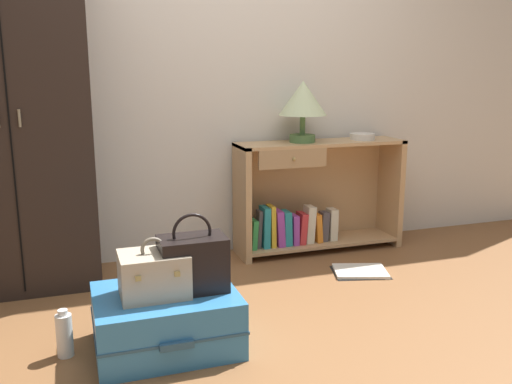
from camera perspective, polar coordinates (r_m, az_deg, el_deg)
ground_plane at (r=2.59m, az=4.12°, el=-15.78°), size 9.00×9.00×0.00m
back_wall at (r=3.71m, az=-4.84°, el=13.60°), size 6.40×0.10×2.60m
wardrobe at (r=3.32m, az=-23.66°, el=7.25°), size 0.81×0.47×1.96m
bookshelf at (r=3.82m, az=5.65°, el=-0.81°), size 1.15×0.32×0.75m
table_lamp at (r=3.68m, az=4.83°, el=9.30°), size 0.31×0.31×0.40m
bowl at (r=3.89m, az=10.85°, el=5.60°), size 0.17×0.17×0.04m
suitcase_large at (r=2.58m, az=-9.18°, el=-12.80°), size 0.63×0.51×0.26m
train_case at (r=2.47m, az=-10.42°, el=-8.24°), size 0.29×0.24×0.26m
handbag at (r=2.49m, az=-6.49°, el=-7.21°), size 0.29×0.19×0.35m
bottle at (r=2.62m, az=-19.03°, el=-13.63°), size 0.07×0.07×0.22m
open_book_on_floor at (r=3.51m, az=10.62°, el=-8.00°), size 0.38×0.33×0.02m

